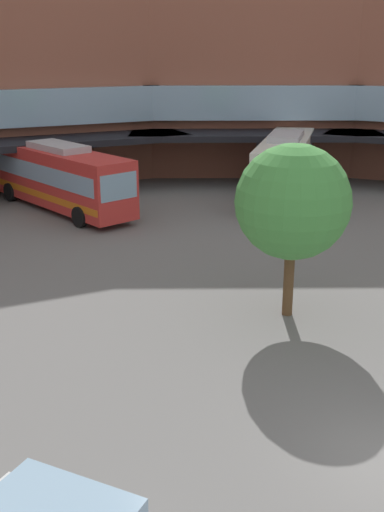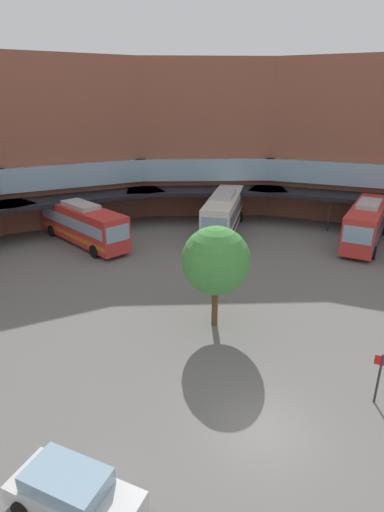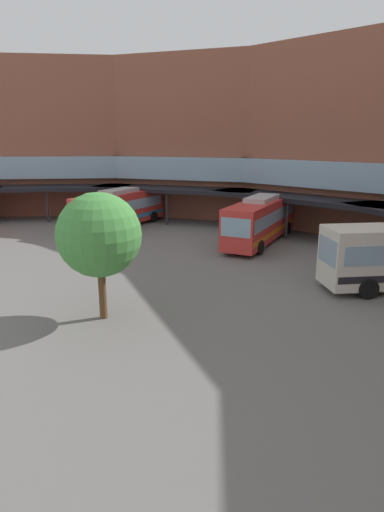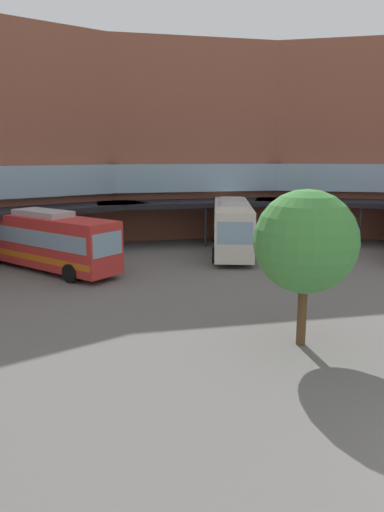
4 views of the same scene
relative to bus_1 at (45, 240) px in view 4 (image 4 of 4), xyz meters
name	(u,v)px [view 4 (image 4 of 4)]	position (x,y,z in m)	size (l,w,h in m)	color
station_building	(169,143)	(6.56, -5.13, 5.92)	(77.21, 45.74, 16.50)	#93543F
bus_1	(45,240)	(0.00, 0.00, 0.00)	(7.77, 11.30, 3.80)	red
bus_3	(232,225)	(13.54, -0.12, 0.09)	(7.66, 11.58, 3.99)	silver
plaza_tree	(306,242)	(7.24, -16.91, 2.13)	(3.90, 3.90, 6.02)	brown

